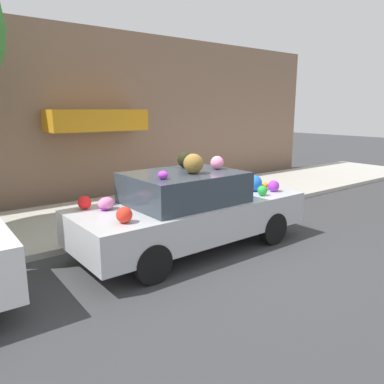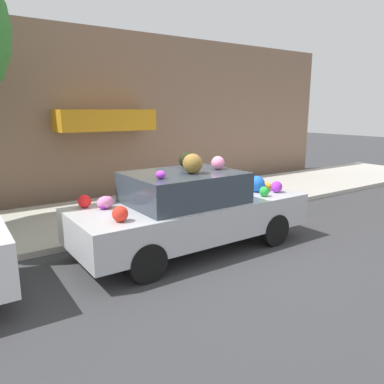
{
  "view_description": "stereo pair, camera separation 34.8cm",
  "coord_description": "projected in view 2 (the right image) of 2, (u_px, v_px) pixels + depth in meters",
  "views": [
    {
      "loc": [
        -3.9,
        -5.08,
        2.45
      ],
      "look_at": [
        0.0,
        -0.0,
        1.03
      ],
      "focal_mm": 35.0,
      "sensor_mm": 36.0,
      "label": 1
    },
    {
      "loc": [
        -3.62,
        -5.29,
        2.45
      ],
      "look_at": [
        0.0,
        -0.0,
        1.03
      ],
      "focal_mm": 35.0,
      "sensor_mm": 36.0,
      "label": 2
    }
  ],
  "objects": [
    {
      "name": "ground_plane",
      "position": [
        192.0,
        248.0,
        6.79
      ],
      "size": [
        60.0,
        60.0,
        0.0
      ],
      "primitive_type": "plane",
      "color": "#38383A"
    },
    {
      "name": "sidewalk_curb",
      "position": [
        128.0,
        212.0,
        8.95
      ],
      "size": [
        24.0,
        3.2,
        0.12
      ],
      "color": "#B2ADA3",
      "rests_on": "ground"
    },
    {
      "name": "art_car",
      "position": [
        191.0,
        209.0,
        6.61
      ],
      "size": [
        4.25,
        1.72,
        1.74
      ],
      "rotation": [
        0.0,
        0.0,
        0.01
      ],
      "color": "#B7BABF",
      "rests_on": "ground"
    },
    {
      "name": "fire_hydrant",
      "position": [
        174.0,
        201.0,
        8.34
      ],
      "size": [
        0.2,
        0.2,
        0.7
      ],
      "color": "gold",
      "rests_on": "sidewalk_curb"
    },
    {
      "name": "building_facade",
      "position": [
        91.0,
        115.0,
        10.26
      ],
      "size": [
        18.0,
        1.2,
        4.59
      ],
      "color": "#846651",
      "rests_on": "ground"
    }
  ]
}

